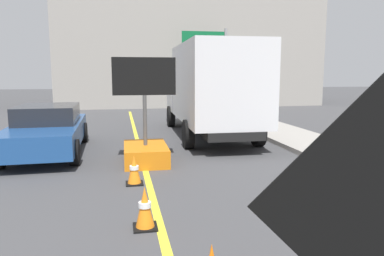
# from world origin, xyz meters

# --- Properties ---
(lane_center_stripe) EXTENTS (0.14, 36.00, 0.01)m
(lane_center_stripe) POSITION_xyz_m (0.00, 6.00, 0.00)
(lane_center_stripe) COLOR yellow
(lane_center_stripe) RESTS_ON ground
(roadwork_sign) EXTENTS (1.62, 0.22, 2.33)m
(roadwork_sign) POSITION_xyz_m (0.99, 3.48, 1.47)
(roadwork_sign) COLOR #593819
(roadwork_sign) RESTS_ON ground
(arrow_board_trailer) EXTENTS (1.60, 1.81, 2.70)m
(arrow_board_trailer) POSITION_xyz_m (0.07, 10.97, 0.48)
(arrow_board_trailer) COLOR orange
(arrow_board_trailer) RESTS_ON ground
(box_truck) EXTENTS (2.68, 7.55, 3.27)m
(box_truck) POSITION_xyz_m (2.66, 14.46, 1.78)
(box_truck) COLOR black
(box_truck) RESTS_ON ground
(pickup_car) EXTENTS (2.07, 4.93, 1.38)m
(pickup_car) POSITION_xyz_m (-2.63, 12.63, 0.70)
(pickup_car) COLOR navy
(pickup_car) RESTS_ON ground
(highway_guide_sign) EXTENTS (2.79, 0.18, 5.00)m
(highway_guide_sign) POSITION_xyz_m (5.05, 23.36, 3.42)
(highway_guide_sign) COLOR gray
(highway_guide_sign) RESTS_ON ground
(far_building_block) EXTENTS (18.57, 8.54, 10.80)m
(far_building_block) POSITION_xyz_m (4.58, 29.97, 5.40)
(far_building_block) COLOR gray
(far_building_block) RESTS_ON ground
(traffic_cone_mid_lane) EXTENTS (0.36, 0.36, 0.64)m
(traffic_cone_mid_lane) POSITION_xyz_m (-0.22, 6.82, 0.31)
(traffic_cone_mid_lane) COLOR black
(traffic_cone_mid_lane) RESTS_ON ground
(traffic_cone_far_lane) EXTENTS (0.36, 0.36, 0.62)m
(traffic_cone_far_lane) POSITION_xyz_m (-0.30, 9.07, 0.30)
(traffic_cone_far_lane) COLOR black
(traffic_cone_far_lane) RESTS_ON ground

